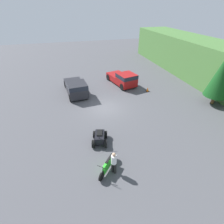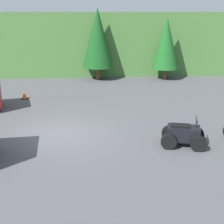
{
  "view_description": "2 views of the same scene",
  "coord_description": "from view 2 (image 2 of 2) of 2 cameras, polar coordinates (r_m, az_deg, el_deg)",
  "views": [
    {
      "loc": [
        16.18,
        -3.63,
        9.88
      ],
      "look_at": [
        2.48,
        0.11,
        0.95
      ],
      "focal_mm": 28.0,
      "sensor_mm": 36.0,
      "label": 1
    },
    {
      "loc": [
        1.43,
        -13.42,
        5.26
      ],
      "look_at": [
        2.48,
        0.11,
        0.95
      ],
      "focal_mm": 50.0,
      "sensor_mm": 36.0,
      "label": 2
    }
  ],
  "objects": [
    {
      "name": "ground_plane",
      "position": [
        14.48,
        -9.8,
        -3.95
      ],
      "size": [
        80.0,
        80.0,
        0.0
      ],
      "primitive_type": "plane",
      "color": "#4C4C51"
    },
    {
      "name": "hillside_backdrop",
      "position": [
        29.56,
        -7.34,
        12.48
      ],
      "size": [
        44.0,
        6.0,
        5.37
      ],
      "color": "#477538",
      "rests_on": "ground_plane"
    },
    {
      "name": "tree_left",
      "position": [
        25.63,
        -2.62,
        13.36
      ],
      "size": [
        2.52,
        2.52,
        5.72
      ],
      "color": "brown",
      "rests_on": "ground_plane"
    },
    {
      "name": "tree_mid_left",
      "position": [
        26.1,
        9.87,
        12.25
      ],
      "size": [
        2.19,
        2.19,
        4.99
      ],
      "color": "brown",
      "rests_on": "ground_plane"
    },
    {
      "name": "quad_atv",
      "position": [
        13.23,
        12.89,
        -4.1
      ],
      "size": [
        2.04,
        1.61,
        1.19
      ],
      "rotation": [
        0.0,
        0.0,
        -0.26
      ],
      "color": "black",
      "rests_on": "ground_plane"
    },
    {
      "name": "traffic_cone",
      "position": [
        20.8,
        -15.72,
        3.02
      ],
      "size": [
        0.42,
        0.42,
        0.55
      ],
      "color": "black",
      "rests_on": "ground_plane"
    }
  ]
}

